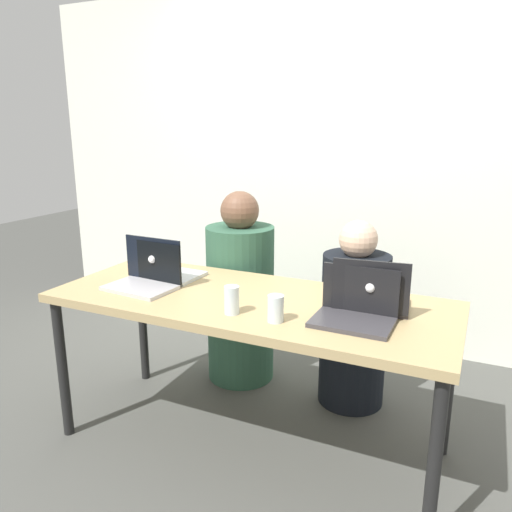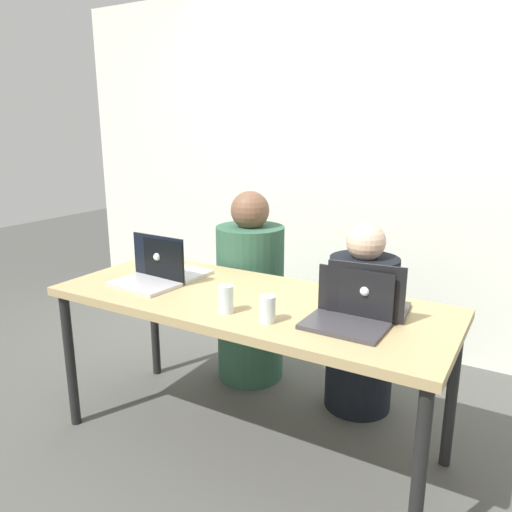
{
  "view_description": "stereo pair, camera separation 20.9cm",
  "coord_description": "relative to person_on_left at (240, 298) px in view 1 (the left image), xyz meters",
  "views": [
    {
      "loc": [
        0.94,
        -1.94,
        1.52
      ],
      "look_at": [
        0.0,
        0.07,
        0.94
      ],
      "focal_mm": 35.0,
      "sensor_mm": 36.0,
      "label": 1
    },
    {
      "loc": [
        1.12,
        -1.84,
        1.52
      ],
      "look_at": [
        0.0,
        0.07,
        0.94
      ],
      "focal_mm": 35.0,
      "sensor_mm": 36.0,
      "label": 2
    }
  ],
  "objects": [
    {
      "name": "laptop_back_left",
      "position": [
        -0.17,
        -0.52,
        0.29
      ],
      "size": [
        0.34,
        0.28,
        0.23
      ],
      "rotation": [
        0.0,
        0.0,
        3.1
      ],
      "color": "silver",
      "rests_on": "desk"
    },
    {
      "name": "water_glass_right",
      "position": [
        0.57,
        -0.81,
        0.29
      ],
      "size": [
        0.07,
        0.07,
        0.11
      ],
      "color": "silver",
      "rests_on": "desk"
    },
    {
      "name": "laptop_front_left",
      "position": [
        -0.17,
        -0.68,
        0.29
      ],
      "size": [
        0.34,
        0.26,
        0.21
      ],
      "rotation": [
        0.0,
        0.0,
        -0.09
      ],
      "color": "#B5B2B5",
      "rests_on": "desk"
    },
    {
      "name": "desk",
      "position": [
        0.35,
        -0.6,
        0.18
      ],
      "size": [
        1.84,
        0.74,
        0.76
      ],
      "color": "tan",
      "rests_on": "ground"
    },
    {
      "name": "person_on_left",
      "position": [
        0.0,
        0.0,
        0.0
      ],
      "size": [
        0.45,
        0.45,
        1.16
      ],
      "rotation": [
        0.0,
        0.0,
        3.27
      ],
      "color": "#305942",
      "rests_on": "ground"
    },
    {
      "name": "person_on_right",
      "position": [
        0.7,
        0.0,
        -0.05
      ],
      "size": [
        0.45,
        0.45,
        1.04
      ],
      "rotation": [
        0.0,
        0.0,
        3.42
      ],
      "color": "black",
      "rests_on": "ground"
    },
    {
      "name": "laptop_back_right",
      "position": [
        0.88,
        -0.51,
        0.3
      ],
      "size": [
        0.34,
        0.29,
        0.24
      ],
      "rotation": [
        0.0,
        0.0,
        3.26
      ],
      "color": "#383438",
      "rests_on": "desk"
    },
    {
      "name": "laptop_front_right",
      "position": [
        0.85,
        -0.68,
        0.29
      ],
      "size": [
        0.32,
        0.25,
        0.21
      ],
      "rotation": [
        0.0,
        0.0,
        -0.01
      ],
      "color": "#39373C",
      "rests_on": "desk"
    },
    {
      "name": "water_glass_center",
      "position": [
        0.37,
        -0.81,
        0.3
      ],
      "size": [
        0.06,
        0.06,
        0.12
      ],
      "color": "silver",
      "rests_on": "desk"
    },
    {
      "name": "back_wall",
      "position": [
        0.35,
        0.86,
        0.72
      ],
      "size": [
        4.78,
        0.1,
        2.46
      ],
      "primitive_type": "cube",
      "color": "white",
      "rests_on": "ground"
    },
    {
      "name": "ground_plane",
      "position": [
        0.35,
        -0.6,
        -0.51
      ],
      "size": [
        12.0,
        12.0,
        0.0
      ],
      "primitive_type": "plane",
      "color": "#4A4B47"
    }
  ]
}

